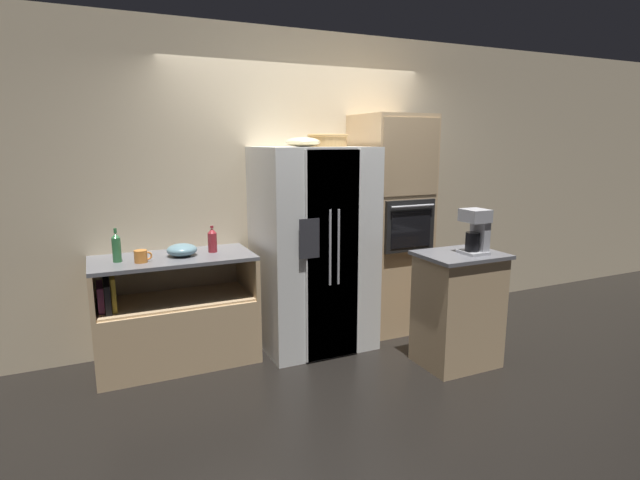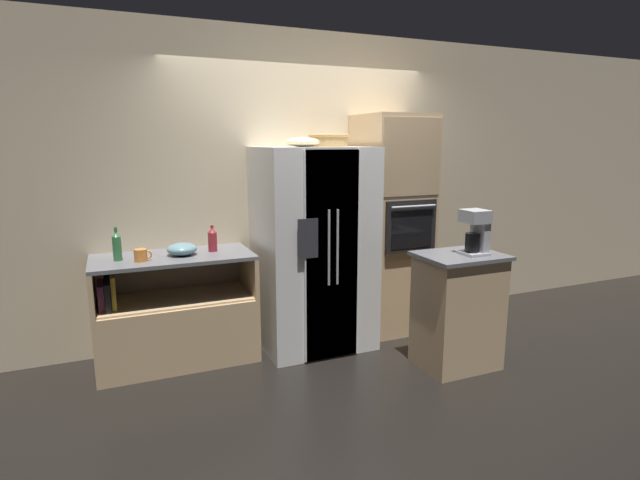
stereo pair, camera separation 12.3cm
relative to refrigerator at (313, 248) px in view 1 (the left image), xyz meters
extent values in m
plane|color=black|center=(0.05, -0.02, -0.88)|extent=(20.00, 20.00, 0.00)
cube|color=beige|center=(0.05, 0.44, 0.52)|extent=(12.00, 0.06, 2.80)
cube|color=tan|center=(-1.19, 0.10, -0.62)|extent=(1.27, 0.62, 0.53)
cube|color=tan|center=(-1.19, 0.10, -0.34)|extent=(1.22, 0.57, 0.02)
cube|color=tan|center=(-1.81, 0.10, -0.18)|extent=(0.04, 0.62, 0.34)
cube|color=tan|center=(-0.58, 0.10, -0.18)|extent=(0.04, 0.62, 0.34)
cube|color=slate|center=(-1.19, 0.10, 0.01)|extent=(1.27, 0.62, 0.03)
cube|color=#934784|center=(-1.75, 0.07, -0.24)|extent=(0.04, 0.28, 0.20)
cube|color=black|center=(-1.70, 0.07, -0.22)|extent=(0.04, 0.40, 0.22)
cube|color=gold|center=(-1.66, 0.07, -0.20)|extent=(0.03, 0.32, 0.26)
cube|color=white|center=(0.00, 0.01, 0.00)|extent=(0.95, 0.79, 1.77)
cube|color=white|center=(-0.01, -0.40, 0.00)|extent=(0.47, 0.02, 1.73)
cube|color=white|center=(0.01, -0.40, 0.00)|extent=(0.47, 0.02, 1.73)
cylinder|color=#B2B2B7|center=(-0.04, -0.42, 0.09)|extent=(0.02, 0.02, 0.62)
cylinder|color=#B2B2B7|center=(0.04, -0.42, 0.09)|extent=(0.02, 0.02, 0.62)
cube|color=#2D2D33|center=(-0.21, -0.41, 0.18)|extent=(0.17, 0.01, 0.32)
cube|color=tan|center=(0.84, 0.09, 0.14)|extent=(0.62, 0.64, 2.06)
cube|color=black|center=(0.84, -0.25, 0.18)|extent=(0.51, 0.04, 0.47)
cube|color=black|center=(0.84, -0.27, 0.15)|extent=(0.42, 0.01, 0.33)
cylinder|color=#B2B2B7|center=(0.84, -0.29, 0.36)|extent=(0.45, 0.02, 0.02)
cube|color=tan|center=(0.84, -0.24, 0.79)|extent=(0.59, 0.01, 0.68)
cube|color=tan|center=(0.90, -0.89, -0.43)|extent=(0.60, 0.47, 0.91)
cube|color=slate|center=(0.90, -0.89, 0.04)|extent=(0.66, 0.51, 0.03)
cylinder|color=tan|center=(0.18, 0.07, 0.93)|extent=(0.34, 0.34, 0.10)
torus|color=tan|center=(0.18, 0.07, 0.98)|extent=(0.36, 0.36, 0.03)
ellipsoid|color=beige|center=(-0.12, -0.07, 0.92)|extent=(0.29, 0.29, 0.08)
cylinder|color=maroon|center=(-0.86, 0.13, 0.10)|extent=(0.07, 0.07, 0.16)
cone|color=maroon|center=(-0.86, 0.13, 0.20)|extent=(0.07, 0.07, 0.04)
cylinder|color=maroon|center=(-0.86, 0.13, 0.23)|extent=(0.03, 0.03, 0.02)
cylinder|color=#33723F|center=(-1.60, 0.09, 0.11)|extent=(0.07, 0.07, 0.19)
cone|color=#33723F|center=(-1.60, 0.09, 0.23)|extent=(0.07, 0.07, 0.04)
cylinder|color=#33723F|center=(-1.60, 0.09, 0.26)|extent=(0.02, 0.02, 0.04)
cylinder|color=orange|center=(-1.44, 0.00, 0.07)|extent=(0.10, 0.10, 0.09)
torus|color=orange|center=(-1.39, 0.00, 0.07)|extent=(0.07, 0.01, 0.07)
ellipsoid|color=#668C99|center=(-1.12, 0.09, 0.07)|extent=(0.24, 0.24, 0.10)
cube|color=#B2B2B7|center=(0.96, -0.95, 0.07)|extent=(0.18, 0.20, 0.02)
cylinder|color=black|center=(0.95, -0.95, 0.15)|extent=(0.11, 0.11, 0.15)
cube|color=#B2B2B7|center=(1.02, -0.95, 0.23)|extent=(0.06, 0.17, 0.36)
cube|color=#B2B2B7|center=(0.96, -0.95, 0.36)|extent=(0.18, 0.20, 0.10)
camera|label=1|loc=(-1.75, -3.94, 0.93)|focal=28.00mm
camera|label=2|loc=(-1.63, -3.99, 0.93)|focal=28.00mm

